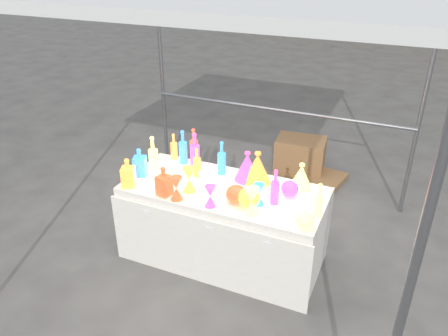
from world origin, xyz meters
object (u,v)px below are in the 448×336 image
at_px(display_table, 224,224).
at_px(globe_0, 249,198).
at_px(hourglass_0, 176,188).
at_px(cardboard_box_closed, 300,155).
at_px(decanter_0, 128,173).
at_px(bottle_0, 174,146).

distance_m(display_table, globe_0, 0.58).
relative_size(hourglass_0, globe_0, 1.14).
height_order(display_table, cardboard_box_closed, display_table).
relative_size(display_table, hourglass_0, 8.71).
bearing_deg(display_table, hourglass_0, -131.70).
distance_m(decanter_0, globe_0, 1.11).
bearing_deg(decanter_0, cardboard_box_closed, 44.20).
bearing_deg(hourglass_0, display_table, 48.30).
bearing_deg(bottle_0, globe_0, -28.36).
bearing_deg(display_table, decanter_0, -159.32).
distance_m(cardboard_box_closed, globe_0, 2.29).
distance_m(display_table, hourglass_0, 0.65).
bearing_deg(display_table, cardboard_box_closed, 84.38).
xyz_separation_m(display_table, hourglass_0, (-0.29, -0.33, 0.48)).
bearing_deg(bottle_0, decanter_0, -97.91).
height_order(bottle_0, decanter_0, decanter_0).
bearing_deg(hourglass_0, globe_0, 13.34).
distance_m(bottle_0, hourglass_0, 0.80).
height_order(display_table, hourglass_0, hourglass_0).
xyz_separation_m(display_table, globe_0, (0.31, -0.18, 0.45)).
relative_size(display_table, bottle_0, 6.85).
xyz_separation_m(decanter_0, hourglass_0, (0.50, -0.03, -0.03)).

